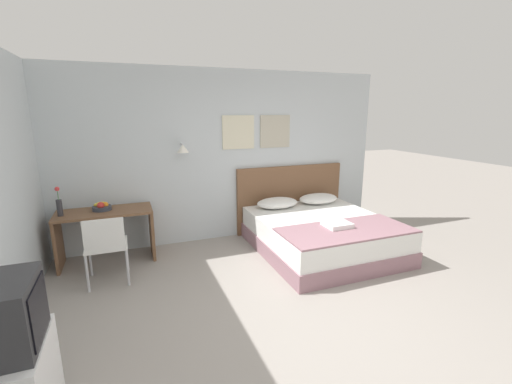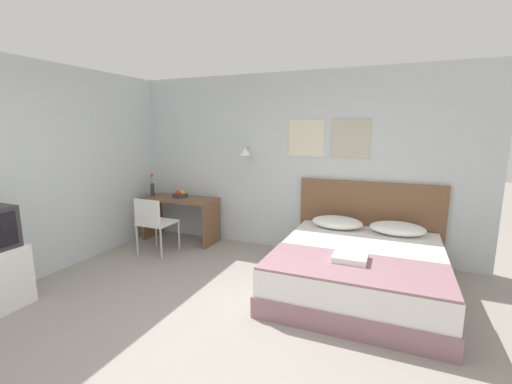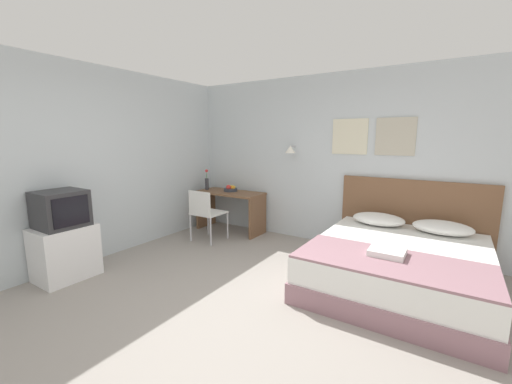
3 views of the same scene
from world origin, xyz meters
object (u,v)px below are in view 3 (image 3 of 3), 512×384
object	(u,v)px
pillow_right	(442,228)
desk_chair	(205,211)
folded_towel_near_foot	(387,252)
desk	(230,203)
flower_vase	(207,182)
television	(61,209)
headboard	(412,220)
fruit_bowl	(231,189)
tv_stand	(65,252)
bed	(397,267)
throw_blanket	(390,261)
pillow_left	(378,219)

from	to	relation	value
pillow_right	desk_chair	world-z (taller)	desk_chair
folded_towel_near_foot	desk	world-z (taller)	desk
pillow_right	flower_vase	size ratio (longest dim) A/B	1.79
desk_chair	desk	bearing A→B (deg)	91.87
desk	television	bearing A→B (deg)	-100.40
headboard	pillow_right	world-z (taller)	headboard
headboard	fruit_bowl	distance (m)	2.98
tv_stand	pillow_right	bearing A→B (deg)	34.78
bed	flower_vase	bearing A→B (deg)	168.55
desk	fruit_bowl	distance (m)	0.26
desk_chair	flower_vase	world-z (taller)	flower_vase
tv_stand	throw_blanket	bearing A→B (deg)	20.95
pillow_left	desk	size ratio (longest dim) A/B	0.56
throw_blanket	folded_towel_near_foot	xyz separation A→B (m)	(-0.05, 0.14, 0.04)
flower_vase	tv_stand	xyz separation A→B (m)	(0.02, -2.59, -0.55)
fruit_bowl	desk_chair	bearing A→B (deg)	-86.15
bed	television	size ratio (longest dim) A/B	4.06
pillow_left	desk	xyz separation A→B (m)	(-2.55, 0.00, -0.07)
bed	desk_chair	xyz separation A→B (m)	(-2.91, 0.03, 0.27)
bed	tv_stand	world-z (taller)	tv_stand
desk_chair	flower_vase	bearing A→B (deg)	128.74
flower_vase	bed	bearing A→B (deg)	-11.45
television	pillow_left	bearing A→B (deg)	40.99
fruit_bowl	bed	bearing A→B (deg)	-14.97
desk_chair	fruit_bowl	size ratio (longest dim) A/B	3.48
fruit_bowl	television	size ratio (longest dim) A/B	0.49
desk	flower_vase	distance (m)	0.62
pillow_left	bed	bearing A→B (deg)	-62.92
folded_towel_near_foot	fruit_bowl	xyz separation A→B (m)	(-2.91, 1.24, 0.21)
folded_towel_near_foot	flower_vase	xyz separation A→B (m)	(-3.39, 1.14, 0.31)
bed	desk	world-z (taller)	desk
desk	tv_stand	size ratio (longest dim) A/B	1.89
tv_stand	television	size ratio (longest dim) A/B	1.29
pillow_left	pillow_right	world-z (taller)	same
bed	tv_stand	distance (m)	3.91
pillow_right	folded_towel_near_foot	distance (m)	1.27
flower_vase	folded_towel_near_foot	bearing A→B (deg)	-18.60
pillow_left	desk_chair	xyz separation A→B (m)	(-2.53, -0.71, -0.06)
bed	television	distance (m)	3.96
pillow_left	tv_stand	world-z (taller)	pillow_left
folded_towel_near_foot	throw_blanket	bearing A→B (deg)	-70.46
desk_chair	television	world-z (taller)	television
pillow_left	throw_blanket	size ratio (longest dim) A/B	0.39
throw_blanket	folded_towel_near_foot	distance (m)	0.16
television	desk	bearing A→B (deg)	79.60
flower_vase	throw_blanket	bearing A→B (deg)	-20.45
desk_chair	throw_blanket	bearing A→B (deg)	-12.04
folded_towel_near_foot	bed	bearing A→B (deg)	83.56
desk	desk_chair	xyz separation A→B (m)	(0.02, -0.71, 0.01)
headboard	folded_towel_near_foot	distance (m)	1.49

